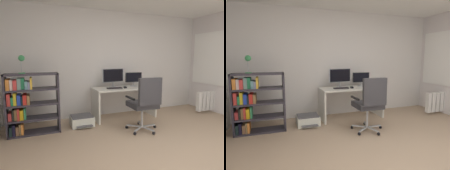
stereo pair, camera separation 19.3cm
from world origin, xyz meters
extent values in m
cube|color=silver|center=(0.00, 2.69, 1.26)|extent=(5.00, 0.10, 2.53)
cube|color=white|center=(2.49, 1.80, 1.39)|extent=(0.01, 1.36, 1.27)
cube|color=white|center=(2.49, 1.80, 1.39)|extent=(0.02, 1.44, 1.35)
cube|color=silver|center=(0.12, 2.24, 0.71)|extent=(1.45, 0.62, 0.04)
cube|color=silver|center=(-0.59, 2.24, 0.34)|extent=(0.04, 0.60, 0.69)
cube|color=silver|center=(0.82, 2.24, 0.34)|extent=(0.04, 0.60, 0.69)
cylinder|color=#B2B5B7|center=(-0.12, 2.35, 0.73)|extent=(0.18, 0.18, 0.01)
cylinder|color=#B2B5B7|center=(-0.12, 2.35, 0.80)|extent=(0.03, 0.03, 0.12)
cube|color=#B7BABC|center=(-0.12, 2.35, 1.01)|extent=(0.55, 0.09, 0.32)
cube|color=black|center=(-0.12, 2.33, 1.01)|extent=(0.51, 0.06, 0.29)
cylinder|color=#B2B5B7|center=(0.42, 2.35, 0.73)|extent=(0.18, 0.18, 0.01)
cylinder|color=#B2B5B7|center=(0.42, 2.35, 0.79)|extent=(0.03, 0.03, 0.10)
cube|color=black|center=(0.42, 2.35, 0.94)|extent=(0.42, 0.07, 0.23)
cube|color=black|center=(0.42, 2.33, 0.94)|extent=(0.39, 0.04, 0.21)
cube|color=black|center=(-0.16, 2.17, 0.73)|extent=(0.35, 0.16, 0.02)
cube|color=black|center=(0.09, 2.14, 0.74)|extent=(0.08, 0.11, 0.03)
cube|color=#B7BABC|center=(0.23, 1.37, 0.07)|extent=(0.30, 0.04, 0.02)
sphere|color=black|center=(0.38, 1.37, 0.03)|extent=(0.06, 0.06, 0.06)
cube|color=#B7BABC|center=(0.13, 1.52, 0.07)|extent=(0.13, 0.29, 0.02)
sphere|color=black|center=(0.18, 1.66, 0.03)|extent=(0.06, 0.06, 0.06)
cube|color=#B7BABC|center=(-0.03, 1.47, 0.07)|extent=(0.26, 0.21, 0.02)
sphere|color=black|center=(-0.15, 1.56, 0.03)|extent=(0.06, 0.06, 0.06)
cube|color=#B7BABC|center=(-0.04, 1.29, 0.07)|extent=(0.27, 0.20, 0.02)
sphere|color=black|center=(-0.16, 1.20, 0.03)|extent=(0.06, 0.06, 0.06)
cube|color=#B7BABC|center=(0.13, 1.23, 0.07)|extent=(0.12, 0.30, 0.02)
sphere|color=black|center=(0.17, 1.09, 0.03)|extent=(0.06, 0.06, 0.06)
cylinder|color=#B7BABC|center=(0.08, 1.37, 0.27)|extent=(0.04, 0.04, 0.40)
cube|color=#35353A|center=(0.08, 1.37, 0.52)|extent=(0.50, 0.49, 0.10)
cube|color=#35353A|center=(0.08, 1.10, 0.81)|extent=(0.45, 0.08, 0.49)
cube|color=black|center=(-0.18, 1.38, 0.67)|extent=(0.05, 0.34, 0.03)
cube|color=black|center=(0.35, 1.37, 0.67)|extent=(0.05, 0.34, 0.03)
cube|color=#322E38|center=(-2.31, 2.01, 0.57)|extent=(0.03, 0.33, 1.13)
cube|color=#322E38|center=(-1.42, 2.01, 0.57)|extent=(0.03, 0.33, 1.13)
cube|color=#322E38|center=(-1.87, 2.01, 1.12)|extent=(0.92, 0.33, 0.03)
cube|color=#322E38|center=(-1.87, 2.01, 0.02)|extent=(0.92, 0.33, 0.03)
cube|color=#322E38|center=(-1.87, 2.01, 0.29)|extent=(0.86, 0.33, 0.03)
cube|color=#322E38|center=(-1.87, 2.01, 0.57)|extent=(0.86, 0.33, 0.03)
cube|color=#322E38|center=(-1.87, 2.01, 0.84)|extent=(0.86, 0.33, 0.03)
cube|color=black|center=(-2.26, 2.01, 0.12)|extent=(0.05, 0.30, 0.17)
cube|color=black|center=(-2.21, 2.01, 0.13)|extent=(0.05, 0.29, 0.20)
cube|color=#936746|center=(-2.15, 2.01, 0.11)|extent=(0.05, 0.25, 0.16)
cube|color=olive|center=(-2.11, 2.01, 0.13)|extent=(0.02, 0.29, 0.20)
cube|color=orange|center=(-2.07, 2.02, 0.13)|extent=(0.04, 0.27, 0.19)
cube|color=#C13B3C|center=(-2.26, 2.01, 0.38)|extent=(0.06, 0.24, 0.14)
cube|color=black|center=(-2.20, 2.01, 0.40)|extent=(0.03, 0.25, 0.19)
cube|color=olive|center=(-2.16, 2.01, 0.40)|extent=(0.04, 0.24, 0.19)
cube|color=red|center=(-2.12, 2.01, 0.41)|extent=(0.03, 0.29, 0.21)
cube|color=gold|center=(-2.07, 2.02, 0.40)|extent=(0.06, 0.28, 0.18)
cube|color=#378C5A|center=(-2.02, 2.01, 0.41)|extent=(0.03, 0.23, 0.21)
cube|color=#CF3B36|center=(-2.26, 2.02, 0.69)|extent=(0.05, 0.29, 0.21)
cube|color=#288D5A|center=(-2.20, 2.02, 0.65)|extent=(0.04, 0.25, 0.15)
cube|color=gold|center=(-2.16, 2.00, 0.69)|extent=(0.05, 0.25, 0.21)
cube|color=#243EAB|center=(-2.10, 2.00, 0.67)|extent=(0.06, 0.26, 0.18)
cube|color=black|center=(-2.05, 2.01, 0.66)|extent=(0.03, 0.27, 0.15)
cube|color=red|center=(-2.00, 2.01, 0.67)|extent=(0.06, 0.28, 0.18)
cube|color=olive|center=(-1.94, 2.00, 0.66)|extent=(0.05, 0.29, 0.16)
cube|color=orange|center=(-2.26, 2.01, 0.95)|extent=(0.06, 0.29, 0.19)
cube|color=beige|center=(-2.20, 2.01, 0.94)|extent=(0.05, 0.27, 0.18)
cube|color=#D13C3B|center=(-2.14, 2.00, 0.94)|extent=(0.06, 0.27, 0.17)
cube|color=gray|center=(-2.08, 2.00, 0.96)|extent=(0.06, 0.23, 0.20)
cube|color=#298554|center=(-2.02, 2.01, 0.96)|extent=(0.05, 0.23, 0.20)
cube|color=#6796A2|center=(-1.96, 2.00, 0.93)|extent=(0.05, 0.27, 0.14)
cube|color=#747EA6|center=(-1.92, 2.01, 0.92)|extent=(0.03, 0.29, 0.13)
cube|color=gold|center=(-1.88, 2.00, 0.96)|extent=(0.03, 0.29, 0.20)
cylinder|color=#379352|center=(-2.02, 2.01, 1.14)|extent=(0.11, 0.11, 0.02)
cylinder|color=silver|center=(-2.02, 2.01, 1.26)|extent=(0.01, 0.01, 0.22)
sphere|color=#379352|center=(-2.01, 2.01, 1.40)|extent=(0.11, 0.11, 0.11)
cube|color=silver|center=(-0.95, 2.07, 0.10)|extent=(0.46, 0.38, 0.19)
cube|color=#4C4C51|center=(-0.95, 2.07, 0.21)|extent=(0.43, 0.35, 0.02)
cube|color=#4C4C51|center=(-0.95, 1.84, 0.06)|extent=(0.32, 0.10, 0.01)
cube|color=white|center=(2.01, 1.80, 0.30)|extent=(0.10, 0.10, 0.49)
cube|color=white|center=(2.14, 1.80, 0.30)|extent=(0.10, 0.10, 0.49)
cube|color=white|center=(2.27, 1.80, 0.30)|extent=(0.10, 0.10, 0.49)
cube|color=white|center=(2.40, 1.80, 0.30)|extent=(0.10, 0.10, 0.49)
cube|color=white|center=(2.53, 1.80, 0.30)|extent=(0.10, 0.10, 0.49)
cube|color=white|center=(2.66, 1.80, 0.30)|extent=(0.10, 0.10, 0.49)
camera|label=1|loc=(-1.82, -1.72, 1.41)|focal=30.52mm
camera|label=2|loc=(-1.64, -1.79, 1.41)|focal=30.52mm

